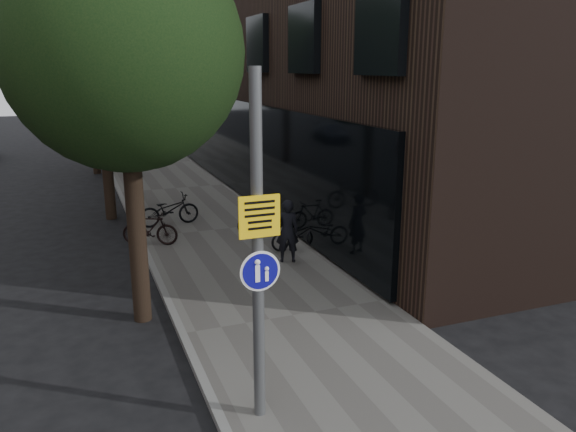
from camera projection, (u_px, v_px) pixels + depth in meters
name	position (u px, v px, depth m)	size (l,w,h in m)	color
ground	(359.00, 414.00, 8.39)	(120.00, 120.00, 0.00)	black
sidewalk	(214.00, 231.00, 17.47)	(4.50, 60.00, 0.12)	#5D5B56
curb_edge	(140.00, 239.00, 16.69)	(0.15, 60.00, 0.13)	slate
street_tree_near	(128.00, 62.00, 10.38)	(4.40, 4.40, 7.50)	black
street_tree_mid	(101.00, 64.00, 18.04)	(5.00, 5.00, 7.80)	black
street_tree_far	(89.00, 65.00, 26.15)	(5.00, 5.00, 7.80)	black
signpost	(258.00, 252.00, 7.58)	(0.57, 0.16, 4.92)	#595B5E
pedestrian	(287.00, 231.00, 14.40)	(0.60, 0.40, 1.66)	black
parked_bike_facade_near	(298.00, 234.00, 15.53)	(0.56, 1.61, 0.84)	black
parked_bike_facade_far	(261.00, 219.00, 16.98)	(0.42, 1.48, 0.89)	black
parked_bike_curb_near	(169.00, 210.00, 17.84)	(0.67, 1.92, 1.01)	black
parked_bike_curb_far	(150.00, 229.00, 15.85)	(0.45, 1.58, 0.95)	black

